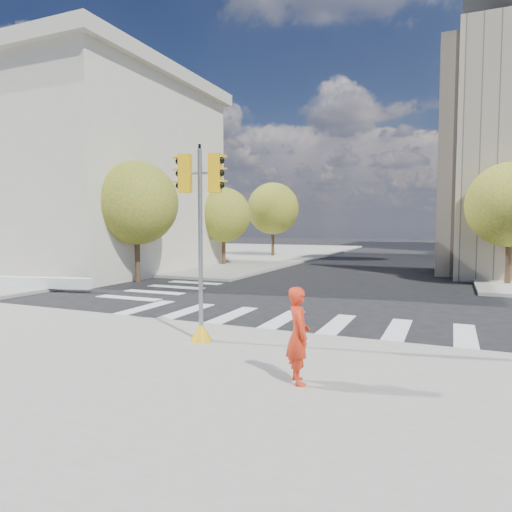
{
  "coord_description": "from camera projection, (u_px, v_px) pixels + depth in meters",
  "views": [
    {
      "loc": [
        4.88,
        -15.76,
        3.1
      ],
      "look_at": [
        -0.75,
        -2.66,
        2.1
      ],
      "focal_mm": 32.0,
      "sensor_mm": 36.0,
      "label": 1
    }
  ],
  "objects": [
    {
      "name": "ground",
      "position": [
        304.0,
        309.0,
        16.58
      ],
      "size": [
        160.0,
        160.0,
        0.0
      ],
      "primitive_type": "plane",
      "color": "black",
      "rests_on": "ground"
    },
    {
      "name": "sidewalk_near",
      "position": [
        73.0,
        437.0,
        6.5
      ],
      "size": [
        30.0,
        14.0,
        0.15
      ],
      "primitive_type": "cube",
      "color": "gray",
      "rests_on": "ground"
    },
    {
      "name": "sidewalk_far_left",
      "position": [
        196.0,
        253.0,
        48.29
      ],
      "size": [
        28.0,
        40.0,
        0.15
      ],
      "primitive_type": "cube",
      "color": "gray",
      "rests_on": "ground"
    },
    {
      "name": "classical_building",
      "position": [
        60.0,
        175.0,
        31.35
      ],
      "size": [
        19.0,
        15.0,
        12.7
      ],
      "color": "beige",
      "rests_on": "ground"
    },
    {
      "name": "tree_lw_near",
      "position": [
        136.0,
        203.0,
        24.09
      ],
      "size": [
        4.4,
        4.4,
        6.41
      ],
      "color": "#382616",
      "rests_on": "ground"
    },
    {
      "name": "tree_lw_mid",
      "position": [
        224.0,
        215.0,
        33.29
      ],
      "size": [
        4.0,
        4.0,
        5.77
      ],
      "color": "#382616",
      "rests_on": "ground"
    },
    {
      "name": "tree_lw_far",
      "position": [
        273.0,
        209.0,
        42.4
      ],
      "size": [
        4.8,
        4.8,
        6.95
      ],
      "color": "#382616",
      "rests_on": "ground"
    },
    {
      "name": "tree_re_near",
      "position": [
        510.0,
        205.0,
        22.51
      ],
      "size": [
        4.2,
        4.2,
        6.16
      ],
      "color": "#382616",
      "rests_on": "ground"
    },
    {
      "name": "tree_re_mid",
      "position": [
        491.0,
        207.0,
        33.48
      ],
      "size": [
        4.6,
        4.6,
        6.66
      ],
      "color": "#382616",
      "rests_on": "ground"
    },
    {
      "name": "tree_re_far",
      "position": [
        482.0,
        216.0,
        44.51
      ],
      "size": [
        4.0,
        4.0,
        5.88
      ],
      "color": "#382616",
      "rests_on": "ground"
    },
    {
      "name": "lamp_far",
      "position": [
        493.0,
        207.0,
        38.77
      ],
      "size": [
        0.35,
        0.18,
        8.11
      ],
      "color": "black",
      "rests_on": "sidewalk_far_right"
    },
    {
      "name": "traffic_signal",
      "position": [
        201.0,
        258.0,
        11.39
      ],
      "size": [
        1.08,
        0.56,
        4.91
      ],
      "rotation": [
        0.0,
        0.0,
        0.24
      ],
      "color": "#E9A80C",
      "rests_on": "sidewalk_near"
    },
    {
      "name": "photographer",
      "position": [
        298.0,
        335.0,
        8.43
      ],
      "size": [
        0.71,
        0.79,
        1.8
      ],
      "primitive_type": "imported",
      "rotation": [
        0.0,
        0.0,
        2.13
      ],
      "color": "red",
      "rests_on": "sidewalk_near"
    },
    {
      "name": "planter_wall",
      "position": [
        31.0,
        282.0,
        21.14
      ],
      "size": [
        5.94,
        1.72,
        0.5
      ],
      "primitive_type": "cube",
      "rotation": [
        0.0,
        0.0,
        0.22
      ],
      "color": "silver",
      "rests_on": "sidewalk_left_near"
    }
  ]
}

